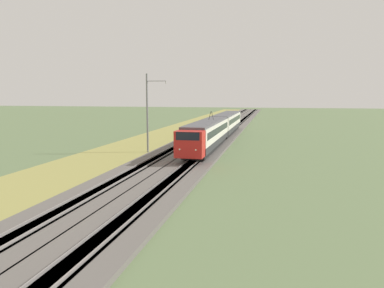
% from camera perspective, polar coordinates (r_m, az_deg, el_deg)
% --- Properties ---
extents(ballast_main, '(240.00, 4.40, 0.30)m').
position_cam_1_polar(ballast_main, '(56.30, -0.47, 0.37)').
color(ballast_main, '#605B56').
rests_on(ballast_main, ground).
extents(ballast_adjacent, '(240.00, 4.40, 0.30)m').
position_cam_1_polar(ballast_adjacent, '(55.52, 3.85, 0.25)').
color(ballast_adjacent, '#605B56').
rests_on(ballast_adjacent, ground).
extents(track_main, '(240.00, 1.57, 0.45)m').
position_cam_1_polar(track_main, '(56.30, -0.47, 0.38)').
color(track_main, '#4C4238').
rests_on(track_main, ground).
extents(track_adjacent, '(240.00, 1.57, 0.45)m').
position_cam_1_polar(track_adjacent, '(55.52, 3.85, 0.26)').
color(track_adjacent, '#4C4238').
rests_on(track_adjacent, ground).
extents(grass_verge, '(240.00, 8.71, 0.12)m').
position_cam_1_polar(grass_verge, '(58.05, -6.63, 0.45)').
color(grass_verge, '#99934C').
rests_on(grass_verge, ground).
extents(passenger_train, '(41.33, 2.96, 4.98)m').
position_cam_1_polar(passenger_train, '(56.67, 4.08, 2.61)').
color(passenger_train, red).
rests_on(passenger_train, ground).
extents(catenary_mast_mid, '(0.22, 2.56, 9.72)m').
position_cam_1_polar(catenary_mast_mid, '(46.19, -6.77, 4.77)').
color(catenary_mast_mid, slate).
rests_on(catenary_mast_mid, ground).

